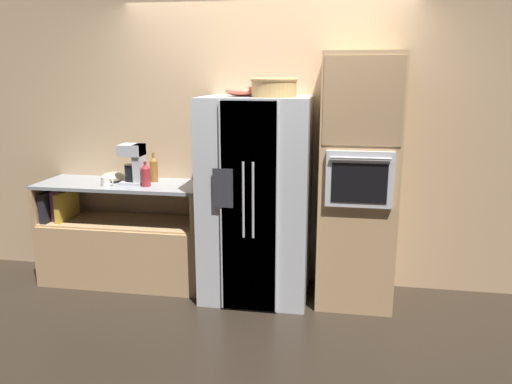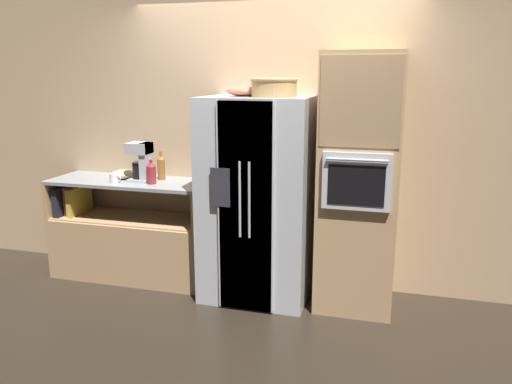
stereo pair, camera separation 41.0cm
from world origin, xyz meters
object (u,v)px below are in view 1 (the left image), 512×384
fruit_bowl (243,91)px  mug (106,181)px  wicker_basket (274,87)px  wall_oven (358,182)px  mixing_bowl (113,177)px  coffee_maker (135,162)px  refrigerator (256,199)px  bottle_short (154,169)px  bottle_tall (146,175)px

fruit_bowl → mug: size_ratio=2.66×
wicker_basket → mug: (-1.47, 0.01, -0.82)m
wall_oven → mixing_bowl: (-2.18, 0.09, -0.05)m
fruit_bowl → mixing_bowl: size_ratio=1.43×
mug → coffee_maker: bearing=29.3°
refrigerator → mug: bearing=-177.8°
wall_oven → bottle_short: size_ratio=7.81×
fruit_bowl → wicker_basket: bearing=-19.2°
coffee_maker → mug: bearing=-150.7°
wicker_basket → mixing_bowl: 1.71m
wicker_basket → mug: size_ratio=3.38×
bottle_short → mug: 0.43m
mixing_bowl → wicker_basket: bearing=-7.3°
wall_oven → mixing_bowl: wall_oven is taller
bottle_short → fruit_bowl: bearing=-10.2°
fruit_bowl → mixing_bowl: bearing=175.4°
fruit_bowl → bottle_short: (-0.86, 0.15, -0.70)m
wicker_basket → coffee_maker: 1.42m
wicker_basket → fruit_bowl: 0.28m
wall_oven → refrigerator: bearing=-176.9°
wicker_basket → bottle_short: size_ratio=1.43×
refrigerator → fruit_bowl: bearing=164.0°
coffee_maker → wicker_basket: bearing=-6.1°
fruit_bowl → bottle_short: fruit_bowl is taller
mug → mixing_bowl: mixing_bowl is taller
wall_oven → coffee_maker: 1.94m
fruit_bowl → mixing_bowl: 1.46m
fruit_bowl → refrigerator: bearing=-16.0°
refrigerator → wall_oven: (0.83, 0.04, 0.18)m
refrigerator → mixing_bowl: size_ratio=8.28×
wall_oven → bottle_short: (-1.81, 0.14, 0.02)m
bottle_short → mixing_bowl: 0.38m
wicker_basket → bottle_short: 1.37m
wicker_basket → bottle_short: wicker_basket is taller
refrigerator → mug: 1.33m
bottle_short → refrigerator: bearing=-10.9°
refrigerator → wall_oven: 0.85m
refrigerator → mixing_bowl: 1.35m
coffee_maker → bottle_short: bearing=41.0°
wall_oven → wicker_basket: 1.03m
bottle_tall → mixing_bowl: (-0.37, 0.14, -0.06)m
mug → bottle_tall: bearing=7.5°
wall_oven → mug: wall_oven is taller
refrigerator → bottle_tall: bearing=-179.7°
refrigerator → mixing_bowl: (-1.34, 0.13, 0.12)m
refrigerator → mug: (-1.32, -0.05, 0.12)m
bottle_tall → coffee_maker: coffee_maker is taller
refrigerator → fruit_bowl: (-0.11, 0.03, 0.90)m
wall_oven → coffee_maker: (-1.94, 0.03, 0.10)m
coffee_maker → refrigerator: bearing=-3.8°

